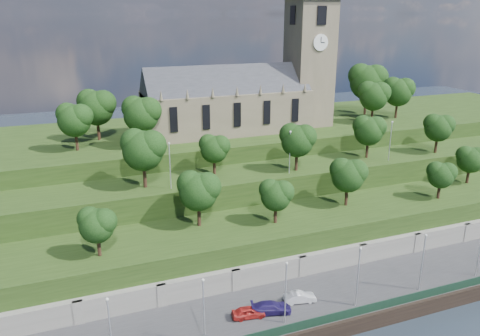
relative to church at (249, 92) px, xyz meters
name	(u,v)px	position (x,y,z in m)	size (l,w,h in m)	color
ground	(379,326)	(-0.79, -45.98, -22.52)	(320.00, 320.00, 0.00)	black
promenade	(352,294)	(-0.79, -39.98, -21.52)	(160.00, 12.00, 2.00)	#2D2D30
quay_wall	(380,319)	(-0.79, -46.03, -21.42)	(160.00, 0.50, 2.20)	black
fence	(378,306)	(-0.79, -45.38, -19.92)	(160.00, 0.10, 1.20)	#163222
retaining_wall	(330,264)	(-0.79, -34.01, -20.02)	(160.00, 2.10, 5.00)	slate
embankment_lower	(310,237)	(-0.79, -27.98, -18.52)	(160.00, 12.00, 8.00)	#1F3511
embankment_upper	(280,200)	(-0.79, -16.98, -16.52)	(160.00, 10.00, 12.00)	#1F3511
hilltop	(238,159)	(-0.79, 4.02, -15.02)	(160.00, 32.00, 15.00)	#1F3511
church	(249,92)	(0.00, 0.00, 0.00)	(38.60, 12.35, 27.60)	brown
trees_lower	(310,183)	(-1.10, -27.57, -9.54)	(69.83, 8.98, 8.31)	black
trees_upper	(288,138)	(-0.11, -17.92, -5.00)	(61.30, 7.98, 9.13)	black
trees_hilltop	(281,95)	(6.82, -0.56, -0.85)	(74.39, 16.93, 11.65)	black
lamp_posts_promenade	(358,272)	(-2.79, -43.48, -15.79)	(60.36, 0.36, 8.24)	#B2B2B7
lamp_posts_upper	(290,149)	(-0.79, -19.98, -6.28)	(40.36, 0.36, 7.28)	#B2B2B7
car_left	(249,312)	(-16.42, -40.93, -19.81)	(1.67, 4.15, 1.41)	#AA1F1C
car_middle	(300,297)	(-9.08, -40.31, -19.84)	(1.45, 4.15, 1.37)	#ADADB2
car_right	(271,307)	(-13.46, -41.08, -19.79)	(2.05, 5.04, 1.46)	#1F154C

